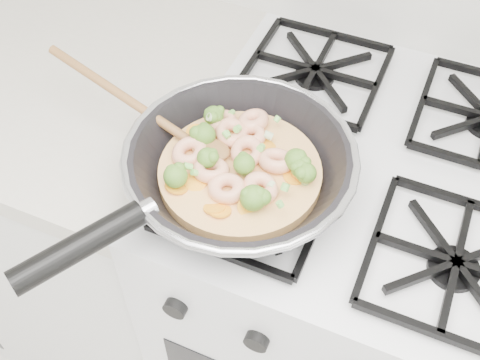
% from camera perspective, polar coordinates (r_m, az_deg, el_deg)
% --- Properties ---
extents(stove, '(0.60, 0.60, 0.92)m').
position_cam_1_polar(stove, '(1.31, 9.42, -11.07)').
color(stove, white).
rests_on(stove, ground).
extents(counter_left, '(1.00, 0.60, 0.90)m').
position_cam_1_polar(counter_left, '(1.57, -19.53, -0.42)').
color(counter_left, white).
rests_on(counter_left, ground).
extents(skillet, '(0.51, 0.47, 0.11)m').
position_cam_1_polar(skillet, '(0.84, -0.36, 1.28)').
color(skillet, black).
rests_on(skillet, stove).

